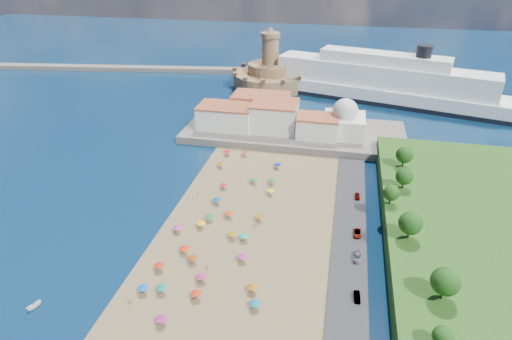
# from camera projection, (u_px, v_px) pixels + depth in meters

# --- Properties ---
(ground) EXTENTS (700.00, 700.00, 0.00)m
(ground) POSITION_uv_depth(u_px,v_px,m) (223.00, 236.00, 117.32)
(ground) COLOR #071938
(ground) RESTS_ON ground
(terrace) EXTENTS (90.00, 36.00, 3.00)m
(terrace) POSITION_uv_depth(u_px,v_px,m) (294.00, 132.00, 177.83)
(terrace) COLOR #59544C
(terrace) RESTS_ON ground
(jetty) EXTENTS (18.00, 70.00, 2.40)m
(jetty) POSITION_uv_depth(u_px,v_px,m) (259.00, 102.00, 212.20)
(jetty) COLOR #59544C
(jetty) RESTS_ON ground
(breakwater) EXTENTS (199.03, 34.77, 2.60)m
(breakwater) POSITION_uv_depth(u_px,v_px,m) (121.00, 68.00, 268.88)
(breakwater) COLOR #59544C
(breakwater) RESTS_ON ground
(waterfront_buildings) EXTENTS (57.00, 29.00, 11.00)m
(waterfront_buildings) POSITION_uv_depth(u_px,v_px,m) (264.00, 115.00, 177.76)
(waterfront_buildings) COLOR silver
(waterfront_buildings) RESTS_ON terrace
(domed_building) EXTENTS (16.00, 16.00, 15.00)m
(domed_building) POSITION_uv_depth(u_px,v_px,m) (344.00, 121.00, 168.94)
(domed_building) COLOR silver
(domed_building) RESTS_ON terrace
(fortress) EXTENTS (40.00, 40.00, 32.40)m
(fortress) POSITION_uv_depth(u_px,v_px,m) (270.00, 75.00, 235.53)
(fortress) COLOR #926F49
(fortress) RESTS_ON ground
(cruise_ship) EXTENTS (134.37, 53.23, 29.20)m
(cruise_ship) POSITION_uv_depth(u_px,v_px,m) (381.00, 84.00, 214.28)
(cruise_ship) COLOR black
(cruise_ship) RESTS_ON ground
(beach_parasols) EXTENTS (31.65, 116.51, 2.20)m
(beach_parasols) POSITION_uv_depth(u_px,v_px,m) (203.00, 259.00, 105.49)
(beach_parasols) COLOR gray
(beach_parasols) RESTS_ON beach
(beachgoers) EXTENTS (30.85, 94.65, 1.88)m
(beachgoers) POSITION_uv_depth(u_px,v_px,m) (200.00, 242.00, 113.26)
(beachgoers) COLOR tan
(beachgoers) RESTS_ON beach
(parked_cars) EXTENTS (2.26, 76.19, 1.33)m
(parked_cars) POSITION_uv_depth(u_px,v_px,m) (357.00, 259.00, 106.85)
(parked_cars) COLOR gray
(parked_cars) RESTS_ON promenade
(hillside_trees) EXTENTS (13.37, 102.87, 7.61)m
(hillside_trees) POSITION_uv_depth(u_px,v_px,m) (418.00, 235.00, 100.92)
(hillside_trees) COLOR #382314
(hillside_trees) RESTS_ON hillside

